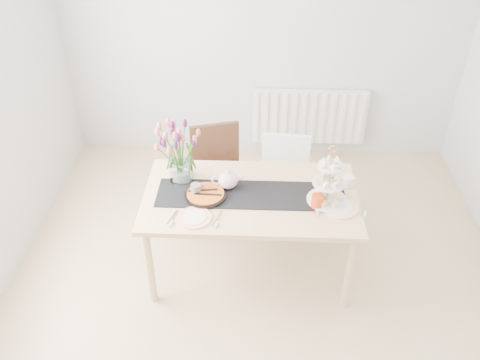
{
  "coord_description": "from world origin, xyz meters",
  "views": [
    {
      "loc": [
        -0.04,
        -2.57,
        3.06
      ],
      "look_at": [
        -0.16,
        0.37,
        0.92
      ],
      "focal_mm": 38.0,
      "sensor_mm": 36.0,
      "label": 1
    }
  ],
  "objects_px": {
    "cake_stand": "(328,188)",
    "tart_tin": "(206,195)",
    "radiator": "(309,117)",
    "chair_brown": "(218,167)",
    "cream_jug": "(348,182)",
    "teapot": "(228,180)",
    "tulip_vase": "(179,144)",
    "chair_white": "(284,176)",
    "mug_orange": "(317,202)",
    "plate_left": "(194,218)",
    "dining_table": "(251,203)",
    "mug_grey": "(196,190)",
    "plate_right": "(340,207)"
  },
  "relations": [
    {
      "from": "mug_grey",
      "to": "mug_orange",
      "type": "bearing_deg",
      "value": -48.45
    },
    {
      "from": "mug_orange",
      "to": "plate_right",
      "type": "distance_m",
      "value": 0.17
    },
    {
      "from": "tulip_vase",
      "to": "cake_stand",
      "type": "height_order",
      "value": "tulip_vase"
    },
    {
      "from": "cake_stand",
      "to": "plate_left",
      "type": "bearing_deg",
      "value": -166.07
    },
    {
      "from": "cream_jug",
      "to": "plate_left",
      "type": "height_order",
      "value": "cream_jug"
    },
    {
      "from": "teapot",
      "to": "plate_left",
      "type": "bearing_deg",
      "value": -123.34
    },
    {
      "from": "cream_jug",
      "to": "tart_tin",
      "type": "bearing_deg",
      "value": 176.96
    },
    {
      "from": "cake_stand",
      "to": "tart_tin",
      "type": "xyz_separation_m",
      "value": [
        -0.89,
        0.01,
        -0.11
      ]
    },
    {
      "from": "chair_brown",
      "to": "tulip_vase",
      "type": "bearing_deg",
      "value": -129.74
    },
    {
      "from": "radiator",
      "to": "chair_brown",
      "type": "distance_m",
      "value": 1.38
    },
    {
      "from": "chair_white",
      "to": "teapot",
      "type": "height_order",
      "value": "teapot"
    },
    {
      "from": "dining_table",
      "to": "chair_white",
      "type": "distance_m",
      "value": 0.72
    },
    {
      "from": "teapot",
      "to": "tart_tin",
      "type": "bearing_deg",
      "value": -146.57
    },
    {
      "from": "chair_white",
      "to": "chair_brown",
      "type": "bearing_deg",
      "value": 177.99
    },
    {
      "from": "chair_brown",
      "to": "tulip_vase",
      "type": "height_order",
      "value": "tulip_vase"
    },
    {
      "from": "radiator",
      "to": "teapot",
      "type": "bearing_deg",
      "value": -114.1
    },
    {
      "from": "teapot",
      "to": "mug_grey",
      "type": "height_order",
      "value": "teapot"
    },
    {
      "from": "radiator",
      "to": "chair_white",
      "type": "distance_m",
      "value": 1.18
    },
    {
      "from": "chair_brown",
      "to": "plate_left",
      "type": "xyz_separation_m",
      "value": [
        -0.08,
        -0.99,
        0.24
      ]
    },
    {
      "from": "mug_grey",
      "to": "tulip_vase",
      "type": "bearing_deg",
      "value": 82.93
    },
    {
      "from": "cake_stand",
      "to": "cream_jug",
      "type": "height_order",
      "value": "cake_stand"
    },
    {
      "from": "teapot",
      "to": "tart_tin",
      "type": "relative_size",
      "value": 0.78
    },
    {
      "from": "chair_white",
      "to": "tart_tin",
      "type": "height_order",
      "value": "chair_white"
    },
    {
      "from": "mug_grey",
      "to": "radiator",
      "type": "bearing_deg",
      "value": 19.86
    },
    {
      "from": "cream_jug",
      "to": "plate_left",
      "type": "bearing_deg",
      "value": -171.7
    },
    {
      "from": "teapot",
      "to": "tart_tin",
      "type": "xyz_separation_m",
      "value": [
        -0.16,
        -0.12,
        -0.06
      ]
    },
    {
      "from": "chair_white",
      "to": "mug_grey",
      "type": "bearing_deg",
      "value": -131.75
    },
    {
      "from": "dining_table",
      "to": "plate_right",
      "type": "distance_m",
      "value": 0.66
    },
    {
      "from": "dining_table",
      "to": "plate_left",
      "type": "relative_size",
      "value": 6.55
    },
    {
      "from": "chair_white",
      "to": "plate_right",
      "type": "bearing_deg",
      "value": -58.93
    },
    {
      "from": "chair_brown",
      "to": "chair_white",
      "type": "distance_m",
      "value": 0.59
    },
    {
      "from": "tulip_vase",
      "to": "plate_left",
      "type": "xyz_separation_m",
      "value": [
        0.15,
        -0.47,
        -0.31
      ]
    },
    {
      "from": "cream_jug",
      "to": "chair_brown",
      "type": "bearing_deg",
      "value": 139.03
    },
    {
      "from": "chair_white",
      "to": "tart_tin",
      "type": "distance_m",
      "value": 0.95
    },
    {
      "from": "teapot",
      "to": "chair_white",
      "type": "bearing_deg",
      "value": 47.43
    },
    {
      "from": "teapot",
      "to": "dining_table",
      "type": "bearing_deg",
      "value": -28.31
    },
    {
      "from": "mug_orange",
      "to": "plate_right",
      "type": "xyz_separation_m",
      "value": [
        0.17,
        -0.01,
        -0.04
      ]
    },
    {
      "from": "chair_white",
      "to": "tart_tin",
      "type": "xyz_separation_m",
      "value": [
        -0.61,
        -0.67,
        0.28
      ]
    },
    {
      "from": "dining_table",
      "to": "cake_stand",
      "type": "xyz_separation_m",
      "value": [
        0.56,
        -0.05,
        0.2
      ]
    },
    {
      "from": "tart_tin",
      "to": "plate_right",
      "type": "relative_size",
      "value": 1.17
    },
    {
      "from": "tulip_vase",
      "to": "plate_right",
      "type": "height_order",
      "value": "tulip_vase"
    },
    {
      "from": "plate_left",
      "to": "dining_table",
      "type": "bearing_deg",
      "value": 36.24
    },
    {
      "from": "cream_jug",
      "to": "mug_grey",
      "type": "bearing_deg",
      "value": 174.98
    },
    {
      "from": "cake_stand",
      "to": "tart_tin",
      "type": "distance_m",
      "value": 0.9
    },
    {
      "from": "radiator",
      "to": "cream_jug",
      "type": "relative_size",
      "value": 14.1
    },
    {
      "from": "radiator",
      "to": "mug_orange",
      "type": "relative_size",
      "value": 11.68
    },
    {
      "from": "teapot",
      "to": "cream_jug",
      "type": "xyz_separation_m",
      "value": [
        0.91,
        0.06,
        -0.03
      ]
    },
    {
      "from": "dining_table",
      "to": "teapot",
      "type": "bearing_deg",
      "value": 154.63
    },
    {
      "from": "cake_stand",
      "to": "mug_grey",
      "type": "relative_size",
      "value": 4.76
    },
    {
      "from": "radiator",
      "to": "plate_right",
      "type": "distance_m",
      "value": 1.92
    }
  ]
}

